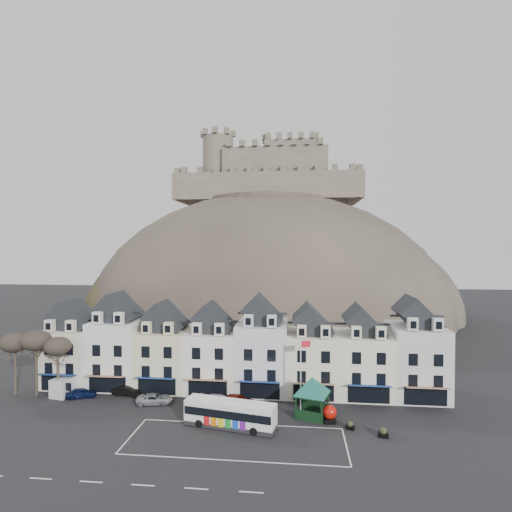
{
  "coord_description": "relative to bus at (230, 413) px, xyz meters",
  "views": [
    {
      "loc": [
        8.15,
        -38.25,
        19.84
      ],
      "look_at": [
        1.66,
        24.0,
        18.15
      ],
      "focal_mm": 28.0,
      "sensor_mm": 36.0,
      "label": 1
    }
  ],
  "objects": [
    {
      "name": "townhouse_terrace",
      "position": [
        -0.75,
        11.8,
        3.73
      ],
      "size": [
        54.4,
        9.35,
        11.8
      ],
      "color": "silver",
      "rests_on": "ground"
    },
    {
      "name": "red_buoy",
      "position": [
        10.88,
        2.32,
        -0.58
      ],
      "size": [
        1.56,
        1.56,
        1.93
      ],
      "rotation": [
        0.0,
        0.0,
        0.08
      ],
      "color": "black",
      "rests_on": "ground"
    },
    {
      "name": "planter_east",
      "position": [
        12.93,
        0.81,
        -1.14
      ],
      "size": [
        1.0,
        0.77,
        0.9
      ],
      "rotation": [
        0.0,
        0.0,
        -0.41
      ],
      "color": "black",
      "rests_on": "ground"
    },
    {
      "name": "bus_shelter",
      "position": [
        8.98,
        3.61,
        2.02
      ],
      "size": [
        6.95,
        6.95,
        4.62
      ],
      "rotation": [
        0.0,
        0.0,
        -0.3
      ],
      "color": "black",
      "rests_on": "ground"
    },
    {
      "name": "coach_bay_markings",
      "position": [
        1.1,
        -2.92,
        -1.57
      ],
      "size": [
        22.0,
        7.5,
        0.01
      ],
      "primitive_type": "cube",
      "color": "silver",
      "rests_on": "ground"
    },
    {
      "name": "tree_left_far",
      "position": [
        -29.9,
        6.33,
        5.33
      ],
      "size": [
        3.61,
        3.61,
        8.24
      ],
      "color": "#322B20",
      "rests_on": "ground"
    },
    {
      "name": "bus",
      "position": [
        0.0,
        0.0,
        0.0
      ],
      "size": [
        10.31,
        4.26,
        2.84
      ],
      "rotation": [
        0.0,
        0.0,
        -0.2
      ],
      "color": "#262628",
      "rests_on": "ground"
    },
    {
      "name": "car_white",
      "position": [
        -2.3,
        5.33,
        -0.86
      ],
      "size": [
        5.07,
        2.51,
        1.42
      ],
      "primitive_type": "imported",
      "rotation": [
        0.0,
        0.0,
        1.68
      ],
      "color": "silver",
      "rests_on": "ground"
    },
    {
      "name": "ground",
      "position": [
        -0.9,
        -4.17,
        -1.57
      ],
      "size": [
        300.0,
        300.0,
        0.0
      ],
      "primitive_type": "plane",
      "color": "black",
      "rests_on": "ground"
    },
    {
      "name": "flagpole",
      "position": [
        7.76,
        4.8,
        3.44
      ],
      "size": [
        1.22,
        0.44,
        8.77
      ],
      "rotation": [
        0.0,
        0.0,
        0.31
      ],
      "color": "silver",
      "rests_on": "ground"
    },
    {
      "name": "car_navy",
      "position": [
        -20.67,
        6.24,
        -0.93
      ],
      "size": [
        4.03,
        2.76,
        1.27
      ],
      "primitive_type": "imported",
      "rotation": [
        0.0,
        0.0,
        1.94
      ],
      "color": "#0C153E",
      "rests_on": "ground"
    },
    {
      "name": "tree_left_mid",
      "position": [
        -26.9,
        6.33,
        5.67
      ],
      "size": [
        3.78,
        3.78,
        8.64
      ],
      "color": "#322B20",
      "rests_on": "ground"
    },
    {
      "name": "planter_west",
      "position": [
        16.1,
        -0.67,
        -1.06
      ],
      "size": [
        1.11,
        0.73,
        1.05
      ],
      "rotation": [
        0.0,
        0.0,
        -0.16
      ],
      "color": "black",
      "rests_on": "ground"
    },
    {
      "name": "white_van",
      "position": [
        -23.07,
        7.83,
        -0.37
      ],
      "size": [
        3.25,
        5.57,
        2.38
      ],
      "rotation": [
        0.0,
        0.0,
        -0.2
      ],
      "color": "silver",
      "rests_on": "ground"
    },
    {
      "name": "castle",
      "position": [
        -0.39,
        71.77,
        38.63
      ],
      "size": [
        50.2,
        22.2,
        22.0
      ],
      "color": "#62554B",
      "rests_on": "ground"
    },
    {
      "name": "castle_hill",
      "position": [
        0.35,
        64.78,
        -1.46
      ],
      "size": [
        100.0,
        76.0,
        68.0
      ],
      "color": "#3B342D",
      "rests_on": "ground"
    },
    {
      "name": "tree_left_near",
      "position": [
        -23.9,
        6.33,
        4.99
      ],
      "size": [
        3.43,
        3.43,
        7.84
      ],
      "color": "#322B20",
      "rests_on": "ground"
    },
    {
      "name": "car_charcoal",
      "position": [
        9.1,
        7.83,
        -0.84
      ],
      "size": [
        4.69,
        2.62,
        1.46
      ],
      "primitive_type": "imported",
      "rotation": [
        0.0,
        0.0,
        1.83
      ],
      "color": "black",
      "rests_on": "ground"
    },
    {
      "name": "car_black",
      "position": [
        -15.07,
        7.65,
        -0.94
      ],
      "size": [
        3.95,
        1.76,
        1.26
      ],
      "primitive_type": "imported",
      "rotation": [
        0.0,
        0.0,
        1.46
      ],
      "color": "black",
      "rests_on": "ground"
    },
    {
      "name": "car_maroon",
      "position": [
        -0.1,
        5.74,
        -0.85
      ],
      "size": [
        4.41,
        2.18,
        1.44
      ],
      "primitive_type": "imported",
      "rotation": [
        0.0,
        0.0,
        1.46
      ],
      "color": "#610F05",
      "rests_on": "ground"
    },
    {
      "name": "car_silver",
      "position": [
        -10.5,
        5.33,
        -0.96
      ],
      "size": [
        4.63,
        2.79,
        1.22
      ],
      "primitive_type": "imported",
      "rotation": [
        0.0,
        0.0,
        1.76
      ],
      "color": "#9B9DA2",
      "rests_on": "ground"
    }
  ]
}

